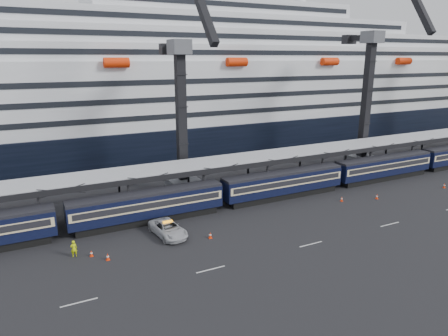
{
  "coord_description": "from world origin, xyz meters",
  "views": [
    {
      "loc": [
        -40.13,
        -35.18,
        19.59
      ],
      "look_at": [
        -17.59,
        10.0,
        5.59
      ],
      "focal_mm": 32.0,
      "sensor_mm": 36.0,
      "label": 1
    }
  ],
  "objects": [
    {
      "name": "traffic_cone_f",
      "position": [
        16.96,
        2.34,
        0.38
      ],
      "size": [
        0.39,
        0.39,
        0.77
      ],
      "color": "red",
      "rests_on": "ground"
    },
    {
      "name": "crane_dark_near",
      "position": [
        -20.0,
        18.59,
        11.93
      ],
      "size": [
        4.5,
        17.75,
        35.08
      ],
      "color": "#4E5156",
      "rests_on": "ground"
    },
    {
      "name": "cruise_ship",
      "position": [
        -1.08,
        45.99,
        12.34
      ],
      "size": [
        214.09,
        28.84,
        34.0
      ],
      "color": "black",
      "rests_on": "ground"
    },
    {
      "name": "worker",
      "position": [
        -37.36,
        4.54,
        0.89
      ],
      "size": [
        0.66,
        0.45,
        1.77
      ],
      "primitive_type": "imported",
      "rotation": [
        0.0,
        0.0,
        3.18
      ],
      "color": "#C8DC0B",
      "rests_on": "ground"
    },
    {
      "name": "canopy",
      "position": [
        0.0,
        14.0,
        5.25
      ],
      "size": [
        130.0,
        6.25,
        5.53
      ],
      "color": "#989AA0",
      "rests_on": "ground"
    },
    {
      "name": "traffic_cone_b",
      "position": [
        -34.45,
        2.29,
        0.37
      ],
      "size": [
        0.37,
        0.37,
        0.74
      ],
      "color": "red",
      "rests_on": "ground"
    },
    {
      "name": "traffic_cone_a",
      "position": [
        -35.8,
        3.83,
        0.33
      ],
      "size": [
        0.34,
        0.34,
        0.68
      ],
      "color": "red",
      "rests_on": "ground"
    },
    {
      "name": "traffic_cone_c",
      "position": [
        -23.16,
        2.3,
        0.37
      ],
      "size": [
        0.38,
        0.38,
        0.75
      ],
      "color": "red",
      "rests_on": "ground"
    },
    {
      "name": "traffic_cone_e",
      "position": [
        3.65,
        3.36,
        0.36
      ],
      "size": [
        0.37,
        0.37,
        0.74
      ],
      "color": "red",
      "rests_on": "ground"
    },
    {
      "name": "ground",
      "position": [
        0.0,
        0.0,
        0.0
      ],
      "size": [
        260.0,
        260.0,
        0.0
      ],
      "primitive_type": "plane",
      "color": "black",
      "rests_on": "ground"
    },
    {
      "name": "train",
      "position": [
        -4.65,
        10.0,
        2.2
      ],
      "size": [
        133.05,
        3.0,
        4.05
      ],
      "color": "black",
      "rests_on": "ground"
    },
    {
      "name": "pickup_truck",
      "position": [
        -27.17,
        5.02,
        0.82
      ],
      "size": [
        3.46,
        6.19,
        1.64
      ],
      "primitive_type": "imported",
      "rotation": [
        0.0,
        0.0,
        0.13
      ],
      "color": "#A9ABB1",
      "rests_on": "ground"
    },
    {
      "name": "traffic_cone_d",
      "position": [
        -1.56,
        4.87,
        0.35
      ],
      "size": [
        0.35,
        0.35,
        0.7
      ],
      "color": "red",
      "rests_on": "ground"
    },
    {
      "name": "crane_dark_mid",
      "position": [
        15.0,
        17.59,
        13.36
      ],
      "size": [
        4.5,
        18.24,
        39.64
      ],
      "color": "#4E5156",
      "rests_on": "ground"
    }
  ]
}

